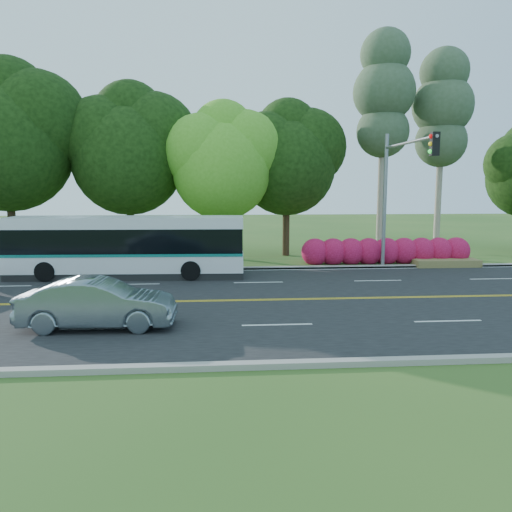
{
  "coord_description": "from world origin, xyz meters",
  "views": [
    {
      "loc": [
        -2.35,
        -18.46,
        4.25
      ],
      "look_at": [
        -0.72,
        2.0,
        1.43
      ],
      "focal_mm": 35.0,
      "sensor_mm": 36.0,
      "label": 1
    }
  ],
  "objects": [
    {
      "name": "ground",
      "position": [
        0.0,
        0.0,
        0.0
      ],
      "size": [
        120.0,
        120.0,
        0.0
      ],
      "primitive_type": "plane",
      "color": "#2B521B",
      "rests_on": "ground"
    },
    {
      "name": "road",
      "position": [
        0.0,
        0.0,
        0.01
      ],
      "size": [
        60.0,
        14.0,
        0.02
      ],
      "primitive_type": "cube",
      "color": "black",
      "rests_on": "ground"
    },
    {
      "name": "curb_north",
      "position": [
        0.0,
        7.15,
        0.07
      ],
      "size": [
        60.0,
        0.3,
        0.15
      ],
      "primitive_type": "cube",
      "color": "gray",
      "rests_on": "ground"
    },
    {
      "name": "curb_south",
      "position": [
        0.0,
        -7.15,
        0.07
      ],
      "size": [
        60.0,
        0.3,
        0.15
      ],
      "primitive_type": "cube",
      "color": "gray",
      "rests_on": "ground"
    },
    {
      "name": "grass_verge",
      "position": [
        0.0,
        9.0,
        0.05
      ],
      "size": [
        60.0,
        4.0,
        0.1
      ],
      "primitive_type": "cube",
      "color": "#2B521B",
      "rests_on": "ground"
    },
    {
      "name": "lane_markings",
      "position": [
        -0.09,
        0.0,
        0.02
      ],
      "size": [
        57.6,
        13.82,
        0.0
      ],
      "color": "gold",
      "rests_on": "road"
    },
    {
      "name": "tree_row",
      "position": [
        -5.15,
        12.13,
        6.73
      ],
      "size": [
        44.7,
        9.1,
        13.84
      ],
      "color": "black",
      "rests_on": "ground"
    },
    {
      "name": "bougainvillea_hedge",
      "position": [
        7.18,
        8.15,
        0.72
      ],
      "size": [
        9.5,
        2.25,
        1.5
      ],
      "color": "maroon",
      "rests_on": "ground"
    },
    {
      "name": "traffic_signal",
      "position": [
        6.49,
        5.4,
        4.67
      ],
      "size": [
        0.42,
        6.1,
        7.0
      ],
      "color": "gray",
      "rests_on": "ground"
    },
    {
      "name": "transit_bus",
      "position": [
        -6.59,
        5.41,
        1.44
      ],
      "size": [
        11.02,
        2.77,
        2.86
      ],
      "rotation": [
        0.0,
        0.0,
        -0.04
      ],
      "color": "silver",
      "rests_on": "road"
    },
    {
      "name": "sedan",
      "position": [
        -5.94,
        -3.4,
        0.78
      ],
      "size": [
        4.63,
        1.7,
        1.52
      ],
      "primitive_type": "imported",
      "rotation": [
        0.0,
        0.0,
        1.55
      ],
      "color": "slate",
      "rests_on": "road"
    }
  ]
}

